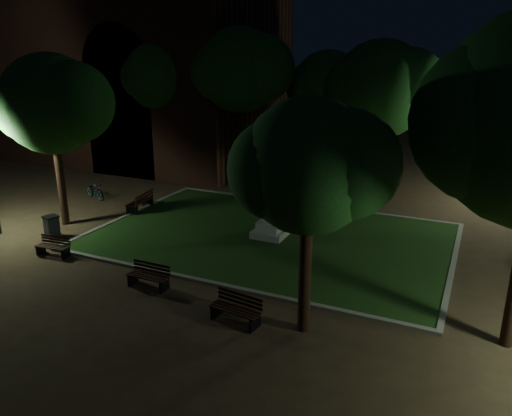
{
  "coord_description": "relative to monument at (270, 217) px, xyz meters",
  "views": [
    {
      "loc": [
        8.08,
        -16.99,
        8.07
      ],
      "look_at": [
        -0.23,
        1.0,
        1.65
      ],
      "focal_mm": 35.0,
      "sensor_mm": 36.0,
      "label": 1
    }
  ],
  "objects": [
    {
      "name": "tree_nw",
      "position": [
        -10.24,
        8.03,
        5.41
      ],
      "size": [
        6.85,
        5.59,
        9.16
      ],
      "color": "black",
      "rests_on": "ground"
    },
    {
      "name": "tree_west",
      "position": [
        -9.51,
        -2.43,
        4.68
      ],
      "size": [
        5.49,
        4.48,
        7.89
      ],
      "color": "black",
      "rests_on": "ground"
    },
    {
      "name": "tree_north_wl",
      "position": [
        -4.95,
        7.23,
        5.85
      ],
      "size": [
        5.91,
        4.82,
        9.22
      ],
      "color": "black",
      "rests_on": "ground"
    },
    {
      "name": "lawn",
      "position": [
        0.0,
        0.0,
        -0.92
      ],
      "size": [
        15.0,
        10.0,
        0.08
      ],
      "primitive_type": "cube",
      "color": "#1D3D13",
      "rests_on": "ground"
    },
    {
      "name": "bicycle",
      "position": [
        -11.17,
        1.39,
        -0.48
      ],
      "size": [
        1.9,
        1.2,
        0.94
      ],
      "primitive_type": "imported",
      "rotation": [
        0.0,
        0.0,
        1.22
      ],
      "color": "black",
      "rests_on": "ground"
    },
    {
      "name": "bench_west_near",
      "position": [
        -7.2,
        -5.47,
        -0.59
      ],
      "size": [
        1.47,
        0.63,
        0.78
      ],
      "rotation": [
        0.0,
        0.0,
        0.09
      ],
      "color": "black",
      "rests_on": "ground"
    },
    {
      "name": "lamppost_nw",
      "position": [
        -12.82,
        8.4,
        2.34
      ],
      "size": [
        1.18,
        0.28,
        4.75
      ],
      "color": "black",
      "rests_on": "ground"
    },
    {
      "name": "tree_se",
      "position": [
        3.95,
        -6.52,
        4.04
      ],
      "size": [
        4.61,
        3.77,
        6.89
      ],
      "color": "black",
      "rests_on": "ground"
    },
    {
      "name": "lawn_kerb",
      "position": [
        0.0,
        0.0,
        -0.9
      ],
      "size": [
        15.4,
        10.4,
        0.12
      ],
      "color": "slate",
      "rests_on": "ground"
    },
    {
      "name": "bench_left_side",
      "position": [
        -7.52,
        0.68,
        -0.49
      ],
      "size": [
        0.87,
        1.88,
        1.0
      ],
      "rotation": [
        0.0,
        0.0,
        -1.43
      ],
      "color": "black",
      "rests_on": "ground"
    },
    {
      "name": "monument",
      "position": [
        0.0,
        0.0,
        0.0
      ],
      "size": [
        1.4,
        1.4,
        3.2
      ],
      "color": "#AEA9A0",
      "rests_on": "lawn"
    },
    {
      "name": "bench_far_side",
      "position": [
        1.99,
        5.57,
        -0.59
      ],
      "size": [
        1.47,
        0.72,
        0.77
      ],
      "rotation": [
        0.0,
        0.0,
        3.32
      ],
      "color": "black",
      "rests_on": "ground"
    },
    {
      "name": "bench_near_left",
      "position": [
        -1.99,
        -6.14,
        -0.56
      ],
      "size": [
        1.54,
        0.55,
        0.85
      ],
      "rotation": [
        0.0,
        0.0,
        -0.0
      ],
      "color": "black",
      "rests_on": "ground"
    },
    {
      "name": "tree_north_er",
      "position": [
        2.69,
        9.1,
        4.89
      ],
      "size": [
        6.56,
        5.36,
        8.53
      ],
      "color": "black",
      "rests_on": "ground"
    },
    {
      "name": "bench_near_right",
      "position": [
        1.86,
        -6.96,
        -0.53
      ],
      "size": [
        1.69,
        0.77,
        0.9
      ],
      "rotation": [
        0.0,
        0.0,
        -0.13
      ],
      "color": "black",
      "rests_on": "ground"
    },
    {
      "name": "tree_far_north",
      "position": [
        -0.56,
        9.91,
        4.92
      ],
      "size": [
        5.04,
        4.11,
        7.94
      ],
      "color": "black",
      "rests_on": "ground"
    },
    {
      "name": "building_main",
      "position": [
        -15.86,
        11.79,
        6.42
      ],
      "size": [
        20.0,
        12.0,
        15.0
      ],
      "color": "#47251A",
      "rests_on": "ground"
    },
    {
      "name": "trash_bin",
      "position": [
        -8.79,
        -4.01,
        -0.45
      ],
      "size": [
        0.73,
        0.73,
        1.0
      ],
      "color": "black",
      "rests_on": "ground"
    },
    {
      "name": "ground",
      "position": [
        0.0,
        -2.0,
        -0.96
      ],
      "size": [
        80.0,
        80.0,
        0.0
      ],
      "primitive_type": "plane",
      "color": "#413020"
    }
  ]
}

